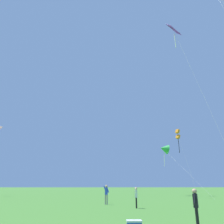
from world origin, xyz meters
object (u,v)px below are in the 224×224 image
at_px(person_near_tree, 196,204).
at_px(person_child_small, 106,193).
at_px(kite_green_small, 164,149).
at_px(kite_orange_box, 178,135).
at_px(kite_purple_streamer, 175,34).
at_px(person_in_blue_jacket, 136,195).

relative_size(person_near_tree, person_child_small, 0.90).
relative_size(kite_green_small, kite_orange_box, 1.06).
distance_m(kite_purple_streamer, person_near_tree, 19.96).
height_order(kite_purple_streamer, kite_orange_box, kite_purple_streamer).
xyz_separation_m(kite_green_small, person_in_blue_jacket, (-8.52, -23.30, -7.35)).
relative_size(kite_purple_streamer, kite_orange_box, 1.63).
distance_m(person_near_tree, person_child_small, 13.01).
relative_size(kite_green_small, person_near_tree, 7.86).
relative_size(kite_orange_box, person_child_small, 6.68).
height_order(kite_green_small, person_child_small, kite_green_small).
bearing_deg(person_child_small, kite_orange_box, 53.78).
bearing_deg(kite_green_small, person_near_tree, -102.28).
bearing_deg(kite_green_small, person_in_blue_jacket, -110.09).
xyz_separation_m(person_near_tree, person_child_small, (-3.98, 12.38, 0.10)).
distance_m(kite_green_small, person_child_small, 23.52).
relative_size(kite_purple_streamer, person_in_blue_jacket, 12.11).
bearing_deg(kite_orange_box, person_in_blue_jacket, -116.48).
height_order(kite_green_small, person_in_blue_jacket, kite_green_small).
bearing_deg(person_in_blue_jacket, person_near_tree, -79.62).
distance_m(kite_orange_box, person_child_small, 24.66).
bearing_deg(person_child_small, kite_purple_streamer, -15.61).
bearing_deg(kite_orange_box, person_child_small, -126.22).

